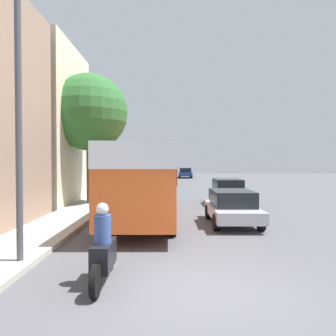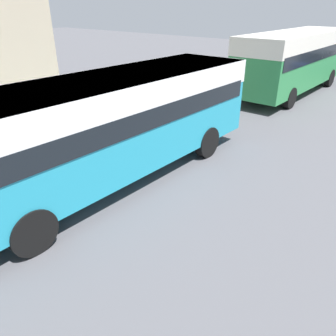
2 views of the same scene
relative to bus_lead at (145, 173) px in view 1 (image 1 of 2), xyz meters
The scene contains 12 objects.
ground_plane 8.51m from the bus_lead, 78.14° to the right, with size 120.00×120.00×0.00m, color #515156.
building_midblock 9.04m from the bus_lead, 145.48° to the left, with size 5.26×6.66×9.31m.
building_far_terrace 14.58m from the bus_lead, 121.34° to the left, with size 6.02×6.62×8.14m.
bus_lead is the anchor object (origin of this frame).
bus_following 14.06m from the bus_lead, 89.64° to the left, with size 2.50×9.85×2.85m.
bus_third_in_line 27.25m from the bus_lead, 90.14° to the left, with size 2.59×9.86×3.20m.
motorcycle_behind_lead 7.81m from the bus_lead, 92.85° to the right, with size 0.38×2.24×1.73m.
car_crossing 4.06m from the bus_lead, 19.45° to the right, with size 1.88×4.00×1.39m.
car_far_curb 6.54m from the bus_lead, 45.45° to the left, with size 1.81×3.92×1.52m.
car_distant 34.28m from the bus_lead, 84.03° to the left, with size 1.94×4.53×1.49m.
street_tree 6.41m from the bus_lead, 129.74° to the left, with size 4.39×4.39×7.41m.
lamp_post 7.41m from the bus_lead, 111.97° to the right, with size 0.36×0.36×6.91m.
Camera 1 is at (-0.70, -6.51, 2.62)m, focal length 35.00 mm.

